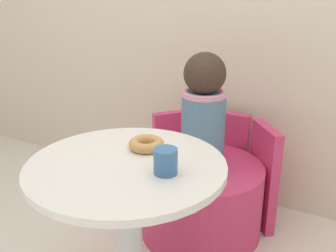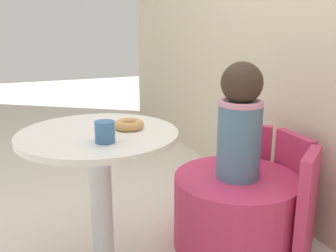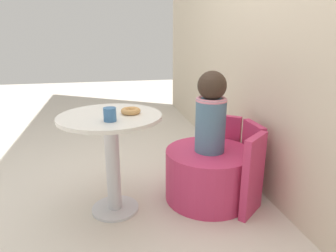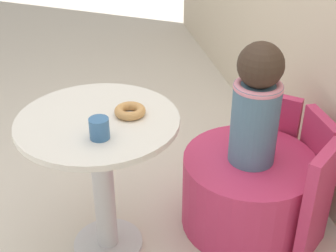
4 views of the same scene
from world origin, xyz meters
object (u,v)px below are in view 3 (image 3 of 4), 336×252
at_px(tub_chair, 208,174).
at_px(round_table, 112,142).
at_px(donut, 131,111).
at_px(cup, 110,114).
at_px(child_figure, 211,112).

bearing_deg(tub_chair, round_table, -88.14).
relative_size(round_table, donut, 5.41).
height_order(tub_chair, donut, donut).
height_order(tub_chair, cup, cup).
bearing_deg(donut, child_figure, 92.04).
bearing_deg(child_figure, round_table, -88.14).
height_order(child_figure, cup, child_figure).
relative_size(tub_chair, child_figure, 1.10).
relative_size(child_figure, donut, 4.48).
relative_size(tub_chair, donut, 4.94).
height_order(round_table, child_figure, child_figure).
xyz_separation_m(tub_chair, child_figure, (0.00, 0.00, 0.47)).
xyz_separation_m(tub_chair, cup, (0.17, -0.68, 0.54)).
height_order(round_table, cup, cup).
height_order(round_table, tub_chair, round_table).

